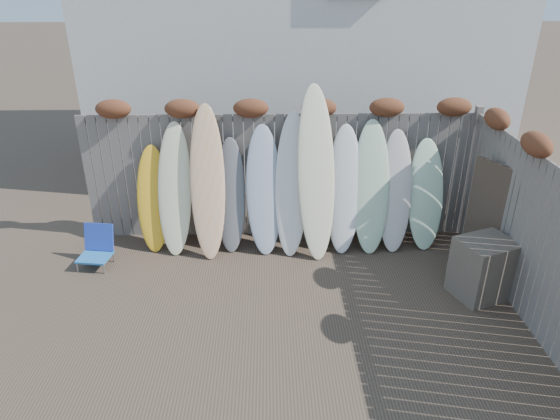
{
  "coord_description": "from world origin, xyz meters",
  "views": [
    {
      "loc": [
        -0.14,
        -4.86,
        3.92
      ],
      "look_at": [
        0.0,
        1.2,
        1.0
      ],
      "focal_mm": 32.0,
      "sensor_mm": 36.0,
      "label": 1
    }
  ],
  "objects_px": {
    "wooden_crate": "(483,268)",
    "lattice_panel": "(497,223)",
    "beach_chair": "(97,247)",
    "surfboard_0": "(153,199)"
  },
  "relations": [
    {
      "from": "wooden_crate",
      "to": "lattice_panel",
      "type": "distance_m",
      "value": 0.73
    },
    {
      "from": "wooden_crate",
      "to": "beach_chair",
      "type": "bearing_deg",
      "value": 170.33
    },
    {
      "from": "beach_chair",
      "to": "lattice_panel",
      "type": "relative_size",
      "value": 0.36
    },
    {
      "from": "lattice_panel",
      "to": "surfboard_0",
      "type": "bearing_deg",
      "value": 145.96
    },
    {
      "from": "wooden_crate",
      "to": "surfboard_0",
      "type": "height_order",
      "value": "surfboard_0"
    },
    {
      "from": "surfboard_0",
      "to": "lattice_panel",
      "type": "bearing_deg",
      "value": -11.08
    },
    {
      "from": "wooden_crate",
      "to": "lattice_panel",
      "type": "relative_size",
      "value": 0.5
    },
    {
      "from": "wooden_crate",
      "to": "lattice_panel",
      "type": "bearing_deg",
      "value": 58.19
    },
    {
      "from": "wooden_crate",
      "to": "surfboard_0",
      "type": "bearing_deg",
      "value": 162.46
    },
    {
      "from": "lattice_panel",
      "to": "wooden_crate",
      "type": "bearing_deg",
      "value": -145.09
    }
  ]
}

